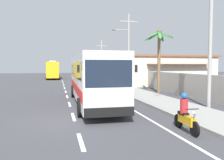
{
  "coord_description": "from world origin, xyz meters",
  "views": [
    {
      "loc": [
        -0.77,
        -11.6,
        2.74
      ],
      "look_at": [
        3.12,
        4.7,
        1.7
      ],
      "focal_mm": 36.31,
      "sensor_mm": 36.0,
      "label": 1
    }
  ],
  "objects_px": {
    "motorcycle_trailing": "(96,84)",
    "pedestrian_near_kerb": "(116,79)",
    "coach_bus_far_lane": "(53,69)",
    "palm_nearest": "(159,48)",
    "utility_pole_far": "(102,59)",
    "utility_pole_mid": "(128,47)",
    "motorcycle_beside_bus": "(185,116)",
    "utility_pole_nearest": "(209,28)",
    "palm_second": "(118,62)",
    "roadside_building": "(166,70)",
    "coach_bus_foreground": "(92,77)",
    "pedestrian_midwalk": "(113,78)"
  },
  "relations": [
    {
      "from": "motorcycle_trailing",
      "to": "pedestrian_near_kerb",
      "type": "xyz_separation_m",
      "value": [
        3.02,
        2.29,
        0.41
      ]
    },
    {
      "from": "coach_bus_far_lane",
      "to": "pedestrian_near_kerb",
      "type": "distance_m",
      "value": 23.85
    },
    {
      "from": "palm_nearest",
      "to": "utility_pole_far",
      "type": "bearing_deg",
      "value": 91.97
    },
    {
      "from": "palm_nearest",
      "to": "utility_pole_mid",
      "type": "bearing_deg",
      "value": 93.06
    },
    {
      "from": "utility_pole_mid",
      "to": "motorcycle_beside_bus",
      "type": "bearing_deg",
      "value": -101.32
    },
    {
      "from": "utility_pole_nearest",
      "to": "motorcycle_beside_bus",
      "type": "bearing_deg",
      "value": -134.22
    },
    {
      "from": "coach_bus_far_lane",
      "to": "palm_second",
      "type": "relative_size",
      "value": 2.51
    },
    {
      "from": "utility_pole_far",
      "to": "utility_pole_nearest",
      "type": "bearing_deg",
      "value": -89.38
    },
    {
      "from": "palm_nearest",
      "to": "motorcycle_trailing",
      "type": "bearing_deg",
      "value": 140.59
    },
    {
      "from": "roadside_building",
      "to": "utility_pole_nearest",
      "type": "bearing_deg",
      "value": -108.59
    },
    {
      "from": "palm_second",
      "to": "roadside_building",
      "type": "height_order",
      "value": "palm_second"
    },
    {
      "from": "utility_pole_nearest",
      "to": "palm_nearest",
      "type": "relative_size",
      "value": 1.51
    },
    {
      "from": "utility_pole_far",
      "to": "palm_nearest",
      "type": "relative_size",
      "value": 1.28
    },
    {
      "from": "motorcycle_beside_bus",
      "to": "utility_pole_far",
      "type": "distance_m",
      "value": 39.51
    },
    {
      "from": "motorcycle_trailing",
      "to": "utility_pole_far",
      "type": "bearing_deg",
      "value": 77.41
    },
    {
      "from": "coach_bus_far_lane",
      "to": "utility_pole_mid",
      "type": "height_order",
      "value": "utility_pole_mid"
    },
    {
      "from": "coach_bus_foreground",
      "to": "motorcycle_beside_bus",
      "type": "xyz_separation_m",
      "value": [
        2.75,
        -7.95,
        -1.29
      ]
    },
    {
      "from": "motorcycle_trailing",
      "to": "utility_pole_mid",
      "type": "relative_size",
      "value": 0.2
    },
    {
      "from": "coach_bus_foreground",
      "to": "motorcycle_beside_bus",
      "type": "relative_size",
      "value": 6.27
    },
    {
      "from": "utility_pole_far",
      "to": "motorcycle_trailing",
      "type": "bearing_deg",
      "value": -102.59
    },
    {
      "from": "utility_pole_nearest",
      "to": "pedestrian_midwalk",
      "type": "bearing_deg",
      "value": 96.66
    },
    {
      "from": "pedestrian_near_kerb",
      "to": "coach_bus_far_lane",
      "type": "bearing_deg",
      "value": 96.78
    },
    {
      "from": "coach_bus_far_lane",
      "to": "pedestrian_midwalk",
      "type": "bearing_deg",
      "value": -66.99
    },
    {
      "from": "coach_bus_far_lane",
      "to": "utility_pole_nearest",
      "type": "relative_size",
      "value": 1.25
    },
    {
      "from": "pedestrian_near_kerb",
      "to": "coach_bus_foreground",
      "type": "bearing_deg",
      "value": -126.17
    },
    {
      "from": "utility_pole_nearest",
      "to": "utility_pole_mid",
      "type": "bearing_deg",
      "value": 89.81
    },
    {
      "from": "pedestrian_midwalk",
      "to": "utility_pole_far",
      "type": "relative_size",
      "value": 0.22
    },
    {
      "from": "palm_nearest",
      "to": "utility_pole_nearest",
      "type": "bearing_deg",
      "value": -93.56
    },
    {
      "from": "pedestrian_midwalk",
      "to": "roadside_building",
      "type": "distance_m",
      "value": 8.14
    },
    {
      "from": "coach_bus_foreground",
      "to": "roadside_building",
      "type": "relative_size",
      "value": 0.93
    },
    {
      "from": "roadside_building",
      "to": "coach_bus_foreground",
      "type": "bearing_deg",
      "value": -132.4
    },
    {
      "from": "motorcycle_trailing",
      "to": "palm_second",
      "type": "relative_size",
      "value": 0.41
    },
    {
      "from": "pedestrian_near_kerb",
      "to": "palm_second",
      "type": "xyz_separation_m",
      "value": [
        2.44,
        8.51,
        2.34
      ]
    },
    {
      "from": "coach_bus_far_lane",
      "to": "motorcycle_beside_bus",
      "type": "relative_size",
      "value": 6.17
    },
    {
      "from": "utility_pole_nearest",
      "to": "pedestrian_near_kerb",
      "type": "bearing_deg",
      "value": 97.92
    },
    {
      "from": "palm_second",
      "to": "roadside_building",
      "type": "bearing_deg",
      "value": -47.3
    },
    {
      "from": "utility_pole_mid",
      "to": "palm_second",
      "type": "xyz_separation_m",
      "value": [
        0.23,
        6.64,
        -1.89
      ]
    },
    {
      "from": "motorcycle_beside_bus",
      "to": "palm_second",
      "type": "bearing_deg",
      "value": 80.82
    },
    {
      "from": "coach_bus_foreground",
      "to": "palm_nearest",
      "type": "xyz_separation_m",
      "value": [
        7.58,
        4.99,
        2.57
      ]
    },
    {
      "from": "utility_pole_far",
      "to": "roadside_building",
      "type": "relative_size",
      "value": 0.62
    },
    {
      "from": "coach_bus_foreground",
      "to": "motorcycle_beside_bus",
      "type": "height_order",
      "value": "coach_bus_foreground"
    },
    {
      "from": "utility_pole_nearest",
      "to": "palm_second",
      "type": "relative_size",
      "value": 2.0
    },
    {
      "from": "utility_pole_nearest",
      "to": "roadside_building",
      "type": "height_order",
      "value": "utility_pole_nearest"
    },
    {
      "from": "motorcycle_trailing",
      "to": "utility_pole_mid",
      "type": "height_order",
      "value": "utility_pole_mid"
    },
    {
      "from": "coach_bus_foreground",
      "to": "utility_pole_far",
      "type": "bearing_deg",
      "value": 77.91
    },
    {
      "from": "motorcycle_beside_bus",
      "to": "palm_second",
      "type": "relative_size",
      "value": 0.41
    },
    {
      "from": "pedestrian_near_kerb",
      "to": "palm_nearest",
      "type": "height_order",
      "value": "palm_nearest"
    },
    {
      "from": "motorcycle_trailing",
      "to": "palm_nearest",
      "type": "height_order",
      "value": "palm_nearest"
    },
    {
      "from": "motorcycle_beside_bus",
      "to": "utility_pole_nearest",
      "type": "xyz_separation_m",
      "value": [
        4.31,
        4.42,
        4.5
      ]
    },
    {
      "from": "roadside_building",
      "to": "palm_second",
      "type": "bearing_deg",
      "value": 132.7
    }
  ]
}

